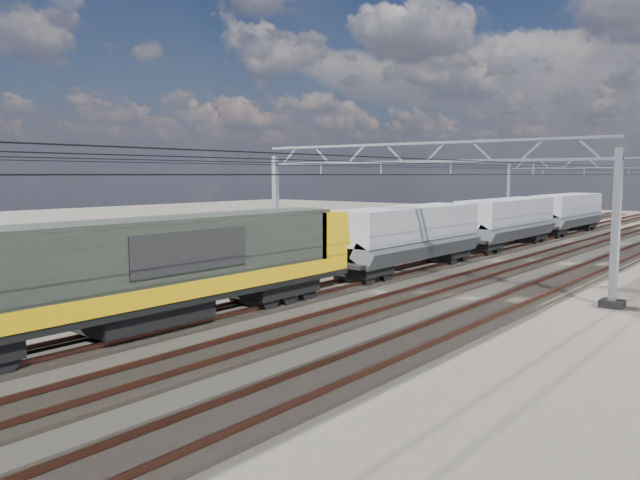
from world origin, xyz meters
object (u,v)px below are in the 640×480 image
Objects in this scene: catenary_gantry_far at (605,191)px; hopper_wagon_third at (567,210)px; trackside_cabinet at (16,288)px; catenary_gantry_mid at (414,206)px; hopper_wagon_lead at (409,233)px; hopper_wagon_mid at (507,219)px; locomotive at (144,268)px.

catenary_gantry_far is 1.53× the size of hopper_wagon_third.
hopper_wagon_third is at bearing 94.35° from trackside_cabinet.
hopper_wagon_lead is (-2.00, 2.91, -1.67)m from catenary_gantry_mid.
catenary_gantry_mid is 17.31m from hopper_wagon_mid.
catenary_gantry_mid is at bearing -83.33° from hopper_wagon_mid.
hopper_wagon_lead is at bearing 90.00° from locomotive.
catenary_gantry_mid is 3.91m from hopper_wagon_lead.
hopper_wagon_mid is at bearing 96.67° from catenary_gantry_mid.
catenary_gantry_far is 50.85m from locomotive.
catenary_gantry_mid is 36.00m from catenary_gantry_far.
catenary_gantry_mid is at bearing -55.50° from hopper_wagon_lead.
trackside_cabinet is at bearing -119.84° from catenary_gantry_mid.
trackside_cabinet is (-9.10, -15.86, -2.96)m from catenary_gantry_mid.
hopper_wagon_lead is 1.00× the size of hopper_wagon_mid.
hopper_wagon_third is at bearing -113.10° from catenary_gantry_far.
hopper_wagon_mid is at bearing -90.00° from hopper_wagon_third.
catenary_gantry_mid is 0.94× the size of locomotive.
catenary_gantry_mid reaches higher than locomotive.
locomotive is 46.10m from hopper_wagon_third.
catenary_gantry_far is at bearing 83.96° from hopper_wagon_mid.
hopper_wagon_third is 47.72m from trackside_cabinet.
catenary_gantry_mid is at bearing 73.07° from trackside_cabinet.
hopper_wagon_third is at bearing 90.00° from hopper_wagon_lead.
hopper_wagon_third reaches higher than trackside_cabinet.
hopper_wagon_lead is 20.11m from trackside_cabinet.
catenary_gantry_far is at bearing 66.90° from hopper_wagon_third.
catenary_gantry_far is at bearing 90.00° from catenary_gantry_mid.
hopper_wagon_third is at bearing 90.00° from hopper_wagon_mid.
catenary_gantry_mid is 16.00× the size of trackside_cabinet.
hopper_wagon_mid is 10.45× the size of trackside_cabinet.
locomotive is 31.90m from hopper_wagon_mid.
catenary_gantry_mid is at bearing -86.34° from hopper_wagon_third.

